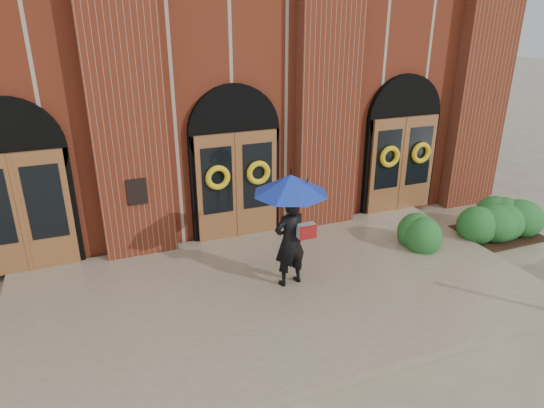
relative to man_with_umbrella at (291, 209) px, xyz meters
name	(u,v)px	position (x,y,z in m)	size (l,w,h in m)	color
ground	(282,299)	(-0.28, -0.27, -1.73)	(90.00, 90.00, 0.00)	gray
landing	(279,292)	(-0.28, -0.12, -1.65)	(10.00, 5.30, 0.15)	gray
church_building	(179,65)	(-0.27, 8.51, 1.77)	(16.20, 12.53, 7.00)	#5F2414
man_with_umbrella	(291,209)	(0.00, 0.00, 0.00)	(1.63, 1.63, 2.25)	black
hedge_wall_right	(471,224)	(4.92, 0.47, -1.31)	(3.26, 1.30, 0.84)	#215E26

